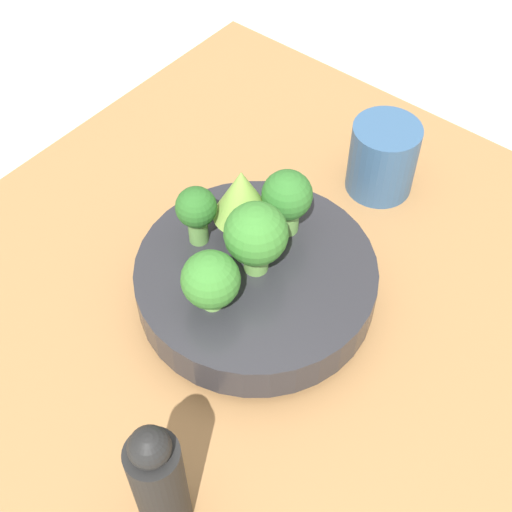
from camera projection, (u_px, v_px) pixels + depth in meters
ground_plane at (282, 323)px, 0.87m from camera, size 6.00×6.00×0.00m
table at (282, 314)px, 0.85m from camera, size 0.86×0.83×0.04m
bowl at (256, 281)px, 0.81m from camera, size 0.27×0.27×0.06m
broccoli_floret_left at (196, 211)px, 0.78m from camera, size 0.05×0.05×0.08m
broccoli_floret_center at (256, 235)px, 0.75m from camera, size 0.07×0.07×0.09m
broccoli_floret_back at (287, 198)px, 0.79m from camera, size 0.06×0.06×0.08m
romanesco_piece_far at (242, 195)px, 0.78m from camera, size 0.07×0.07×0.09m
broccoli_floret_front at (211, 280)px, 0.73m from camera, size 0.06×0.06×0.07m
cup at (383, 158)px, 0.92m from camera, size 0.09×0.09×0.10m
pepper_mill at (159, 482)px, 0.62m from camera, size 0.05×0.05×0.17m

